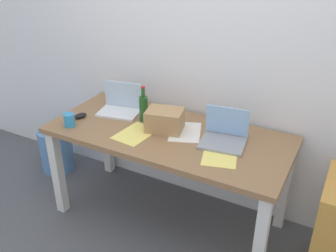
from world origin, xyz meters
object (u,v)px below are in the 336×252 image
object	(u,v)px
laptop_right	(224,136)
cardboard_box	(165,120)
laptop_left	(120,106)
beer_bottle	(144,107)
computer_mouse	(80,116)
coffee_mug	(69,120)
desk	(168,145)
water_cooler_jug	(56,149)

from	to	relation	value
laptop_right	cardboard_box	world-z (taller)	laptop_right
laptop_left	laptop_right	size ratio (longest dim) A/B	1.06
laptop_left	beer_bottle	size ratio (longest dim) A/B	1.28
computer_mouse	coffee_mug	xyz separation A→B (m)	(0.02, -0.14, 0.03)
laptop_left	coffee_mug	distance (m)	0.41
desk	computer_mouse	size ratio (longest dim) A/B	16.95
desk	laptop_right	xyz separation A→B (m)	(0.39, 0.05, 0.15)
beer_bottle	water_cooler_jug	distance (m)	1.18
desk	beer_bottle	size ratio (longest dim) A/B	6.42
cardboard_box	water_cooler_jug	distance (m)	1.35
beer_bottle	laptop_right	bearing A→B (deg)	-2.91
coffee_mug	water_cooler_jug	world-z (taller)	coffee_mug
desk	water_cooler_jug	world-z (taller)	desk
computer_mouse	water_cooler_jug	xyz separation A→B (m)	(-0.54, 0.22, -0.57)
laptop_left	coffee_mug	size ratio (longest dim) A/B	3.56
beer_bottle	desk	bearing A→B (deg)	-19.14
laptop_right	coffee_mug	xyz separation A→B (m)	(-1.06, -0.30, 0.00)
desk	laptop_left	xyz separation A→B (m)	(-0.48, 0.12, 0.15)
laptop_left	computer_mouse	world-z (taller)	laptop_left
desk	laptop_left	distance (m)	0.52
computer_mouse	coffee_mug	world-z (taller)	coffee_mug
desk	beer_bottle	xyz separation A→B (m)	(-0.25, 0.09, 0.20)
laptop_left	cardboard_box	size ratio (longest dim) A/B	1.36
beer_bottle	coffee_mug	bearing A→B (deg)	-141.76
water_cooler_jug	coffee_mug	bearing A→B (deg)	-32.54
desk	cardboard_box	world-z (taller)	cardboard_box
computer_mouse	water_cooler_jug	world-z (taller)	computer_mouse
laptop_right	cardboard_box	xyz separation A→B (m)	(-0.43, -0.03, 0.03)
water_cooler_jug	beer_bottle	bearing A→B (deg)	-1.64
water_cooler_jug	laptop_right	bearing A→B (deg)	-2.14
laptop_left	coffee_mug	xyz separation A→B (m)	(-0.19, -0.36, -0.00)
cardboard_box	desk	bearing A→B (deg)	-30.49
coffee_mug	laptop_left	bearing A→B (deg)	62.61
cardboard_box	water_cooler_jug	xyz separation A→B (m)	(-1.19, 0.09, -0.62)
laptop_left	cardboard_box	world-z (taller)	laptop_left
desk	coffee_mug	distance (m)	0.73
water_cooler_jug	laptop_left	bearing A→B (deg)	0.39
laptop_right	water_cooler_jug	xyz separation A→B (m)	(-1.62, 0.06, -0.59)
beer_bottle	coffee_mug	xyz separation A→B (m)	(-0.42, -0.33, -0.05)
laptop_left	beer_bottle	xyz separation A→B (m)	(0.23, -0.03, 0.05)
laptop_right	coffee_mug	size ratio (longest dim) A/B	3.37
beer_bottle	computer_mouse	distance (m)	0.49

